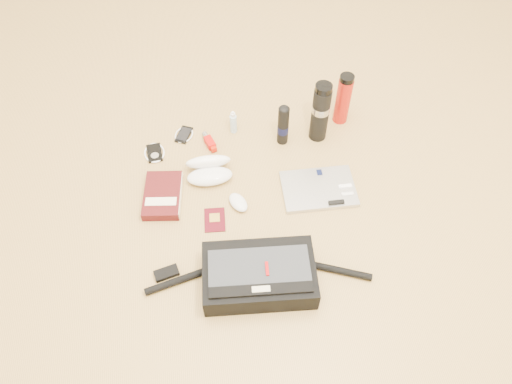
# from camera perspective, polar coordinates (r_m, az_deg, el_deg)

# --- Properties ---
(ground) EXTENTS (4.00, 4.00, 0.00)m
(ground) POSITION_cam_1_polar(r_m,az_deg,el_deg) (1.96, 0.36, -3.05)
(ground) COLOR #A98546
(ground) RESTS_ON ground
(messenger_bag) EXTENTS (0.81, 0.27, 0.11)m
(messenger_bag) POSITION_cam_1_polar(r_m,az_deg,el_deg) (1.77, 0.29, -9.48)
(messenger_bag) COLOR black
(messenger_bag) RESTS_ON ground
(laptop) EXTENTS (0.30, 0.21, 0.03)m
(laptop) POSITION_cam_1_polar(r_m,az_deg,el_deg) (2.04, 7.20, 0.35)
(laptop) COLOR #B2B2B5
(laptop) RESTS_ON ground
(book) EXTENTS (0.17, 0.24, 0.04)m
(book) POSITION_cam_1_polar(r_m,az_deg,el_deg) (2.03, -10.57, -0.39)
(book) COLOR #3F0C0E
(book) RESTS_ON ground
(passport) EXTENTS (0.09, 0.12, 0.01)m
(passport) POSITION_cam_1_polar(r_m,az_deg,el_deg) (1.96, -4.74, -3.18)
(passport) COLOR #43060E
(passport) RESTS_ON ground
(mouse) EXTENTS (0.10, 0.12, 0.03)m
(mouse) POSITION_cam_1_polar(r_m,az_deg,el_deg) (1.98, -2.04, -1.20)
(mouse) COLOR silver
(mouse) RESTS_ON ground
(sunglasses_case) EXTENTS (0.19, 0.16, 0.11)m
(sunglasses_case) POSITION_cam_1_polar(r_m,az_deg,el_deg) (2.06, -5.39, 2.62)
(sunglasses_case) COLOR white
(sunglasses_case) RESTS_ON ground
(ipod) EXTENTS (0.10, 0.11, 0.01)m
(ipod) POSITION_cam_1_polar(r_m,az_deg,el_deg) (2.20, -11.53, 4.40)
(ipod) COLOR black
(ipod) RESTS_ON ground
(phone) EXTENTS (0.10, 0.11, 0.01)m
(phone) POSITION_cam_1_polar(r_m,az_deg,el_deg) (2.25, -8.23, 6.51)
(phone) COLOR black
(phone) RESTS_ON ground
(inhaler) EXTENTS (0.06, 0.12, 0.03)m
(inhaler) POSITION_cam_1_polar(r_m,az_deg,el_deg) (2.19, -5.35, 5.72)
(inhaler) COLOR #AF0B08
(inhaler) RESTS_ON ground
(spray_bottle) EXTENTS (0.03, 0.03, 0.12)m
(spray_bottle) POSITION_cam_1_polar(r_m,az_deg,el_deg) (2.22, -2.61, 7.90)
(spray_bottle) COLOR #A3C2D6
(spray_bottle) RESTS_ON ground
(aerosol_can) EXTENTS (0.05, 0.05, 0.20)m
(aerosol_can) POSITION_cam_1_polar(r_m,az_deg,el_deg) (2.14, 3.13, 7.68)
(aerosol_can) COLOR black
(aerosol_can) RESTS_ON ground
(thermos_black) EXTENTS (0.09, 0.09, 0.29)m
(thermos_black) POSITION_cam_1_polar(r_m,az_deg,el_deg) (2.14, 7.37, 9.06)
(thermos_black) COLOR black
(thermos_black) RESTS_ON ground
(thermos_red) EXTENTS (0.09, 0.09, 0.25)m
(thermos_red) POSITION_cam_1_polar(r_m,az_deg,el_deg) (2.25, 9.94, 10.43)
(thermos_red) COLOR #A8180F
(thermos_red) RESTS_ON ground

